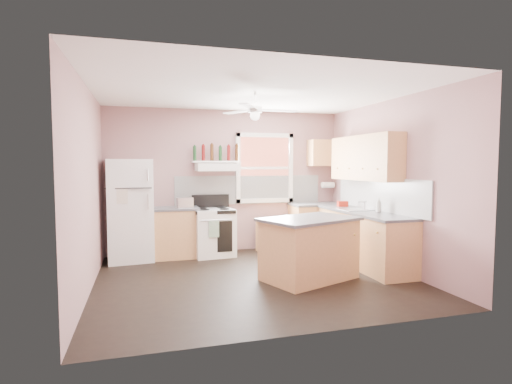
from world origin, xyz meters
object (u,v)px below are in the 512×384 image
object	(u,v)px
refrigerator	(129,210)
island	(309,250)
toaster	(185,203)
cart	(275,235)
stove	(213,232)

from	to	relation	value
refrigerator	island	distance (m)	3.21
refrigerator	toaster	distance (m)	0.95
toaster	cart	bearing A→B (deg)	-7.92
cart	stove	bearing A→B (deg)	164.23
stove	island	distance (m)	2.16
toaster	stove	world-z (taller)	toaster
toaster	cart	world-z (taller)	toaster
toaster	island	distance (m)	2.52
cart	island	bearing A→B (deg)	-112.89
cart	island	world-z (taller)	island
refrigerator	island	bearing A→B (deg)	-41.96
refrigerator	cart	bearing A→B (deg)	-4.50
cart	island	size ratio (longest dim) A/B	0.50
toaster	island	xyz separation A→B (m)	(1.60, -1.86, -0.56)
toaster	stove	bearing A→B (deg)	-9.61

